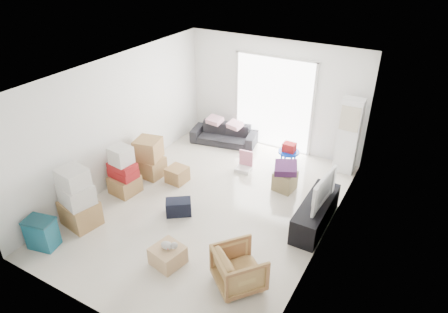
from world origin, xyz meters
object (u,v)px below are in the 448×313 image
at_px(ac_tower, 348,136).
at_px(ottoman, 285,181).
at_px(sofa, 224,131).
at_px(wood_crate, 168,255).
at_px(storage_bins, 42,233).
at_px(tv_console, 315,213).
at_px(armchair, 239,267).
at_px(television, 317,199).
at_px(kids_table, 289,150).

bearing_deg(ac_tower, ottoman, -122.66).
height_order(sofa, wood_crate, sofa).
height_order(storage_bins, wood_crate, storage_bins).
bearing_deg(tv_console, armchair, -105.57).
distance_m(sofa, storage_bins, 5.00).
bearing_deg(television, storage_bins, 130.73).
relative_size(armchair, ottoman, 1.74).
distance_m(television, ottoman, 1.30).
height_order(tv_console, kids_table, kids_table).
bearing_deg(sofa, tv_console, -44.91).
xyz_separation_m(ac_tower, tv_console, (0.05, -2.20, -0.62)).
distance_m(armchair, ottoman, 2.83).
bearing_deg(armchair, sofa, -18.37).
distance_m(tv_console, sofa, 3.72).
bearing_deg(storage_bins, television, 36.55).
height_order(sofa, storage_bins, sofa).
relative_size(tv_console, ottoman, 3.72).
bearing_deg(television, sofa, 60.78).
bearing_deg(armchair, ottoman, -42.99).
xyz_separation_m(armchair, kids_table, (-0.66, 3.70, 0.08)).
xyz_separation_m(tv_console, television, (0.00, 0.00, 0.32)).
bearing_deg(tv_console, storage_bins, -143.45).
xyz_separation_m(tv_console, sofa, (-3.10, 2.05, 0.07)).
height_order(tv_console, ottoman, tv_console).
bearing_deg(wood_crate, tv_console, 50.51).
xyz_separation_m(television, sofa, (-3.10, 2.05, -0.25)).
distance_m(ac_tower, sofa, 3.11).
relative_size(armchair, kids_table, 1.17).
bearing_deg(tv_console, sofa, 146.61).
relative_size(storage_bins, ottoman, 1.37).
distance_m(storage_bins, ottoman, 4.75).
height_order(armchair, kids_table, armchair).
bearing_deg(tv_console, ottoman, 138.71).
distance_m(television, sofa, 3.73).
relative_size(armchair, storage_bins, 1.27).
bearing_deg(sofa, storage_bins, -110.67).
distance_m(sofa, armchair, 4.77).
relative_size(sofa, ottoman, 4.02).
distance_m(sofa, kids_table, 1.92).
relative_size(storage_bins, kids_table, 0.92).
bearing_deg(kids_table, storage_bins, -120.22).
bearing_deg(wood_crate, television, 50.51).
relative_size(ac_tower, tv_console, 1.14).
bearing_deg(wood_crate, storage_bins, -160.95).
xyz_separation_m(television, armchair, (-0.55, -1.98, -0.22)).
height_order(ac_tower, sofa, ac_tower).
distance_m(storage_bins, kids_table, 5.34).
height_order(tv_console, armchair, armchair).
height_order(armchair, storage_bins, armchair).
height_order(tv_console, television, television).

